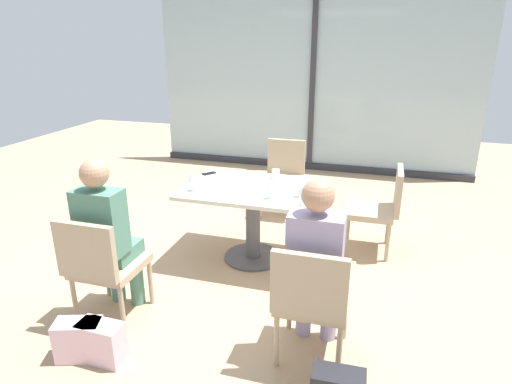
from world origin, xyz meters
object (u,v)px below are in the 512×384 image
at_px(handbag_0, 79,340).
at_px(handbag_2, 102,342).
at_px(chair_far_right, 380,205).
at_px(wine_glass_3, 192,177).
at_px(wine_glass_1, 300,183).
at_px(chair_front_right, 312,297).
at_px(dining_table_main, 253,206).
at_px(wine_glass_2, 270,184).
at_px(chair_near_window, 283,173).
at_px(person_front_left, 107,231).
at_px(cell_phone_on_table, 209,173).
at_px(wine_glass_0, 302,191).
at_px(coffee_cup, 276,174).
at_px(person_front_right, 316,260).
at_px(chair_front_left, 102,263).

bearing_deg(handbag_0, handbag_2, -10.02).
bearing_deg(chair_far_right, wine_glass_3, -155.66).
bearing_deg(wine_glass_1, chair_front_right, -74.94).
bearing_deg(dining_table_main, wine_glass_2, -46.47).
height_order(chair_near_window, person_front_left, person_front_left).
bearing_deg(cell_phone_on_table, wine_glass_0, 8.67).
xyz_separation_m(cell_phone_on_table, handbag_0, (-0.16, -1.94, -0.59)).
bearing_deg(wine_glass_3, handbag_2, -92.44).
xyz_separation_m(wine_glass_2, coffee_cup, (-0.09, 0.56, -0.09)).
xyz_separation_m(chair_far_right, person_front_right, (-0.38, -1.65, 0.20)).
relative_size(wine_glass_1, handbag_0, 0.62).
height_order(dining_table_main, chair_front_right, chair_front_right).
height_order(dining_table_main, handbag_2, dining_table_main).
distance_m(chair_far_right, cell_phone_on_table, 1.73).
bearing_deg(cell_phone_on_table, chair_near_window, 99.15).
xyz_separation_m(chair_front_right, wine_glass_3, (-1.26, 1.01, 0.37)).
relative_size(wine_glass_3, cell_phone_on_table, 1.28).
relative_size(wine_glass_2, handbag_0, 0.62).
xyz_separation_m(wine_glass_1, coffee_cup, (-0.33, 0.45, -0.09)).
xyz_separation_m(chair_front_right, coffee_cup, (-0.63, 1.58, 0.28)).
bearing_deg(dining_table_main, chair_front_right, -58.63).
xyz_separation_m(dining_table_main, wine_glass_3, (-0.49, -0.24, 0.32)).
distance_m(wine_glass_1, wine_glass_3, 0.96).
bearing_deg(wine_glass_3, chair_front_right, -38.83).
height_order(chair_far_right, cell_phone_on_table, chair_far_right).
bearing_deg(wine_glass_1, person_front_left, -140.22).
bearing_deg(wine_glass_3, dining_table_main, 26.37).
height_order(chair_front_left, cell_phone_on_table, chair_front_left).
xyz_separation_m(wine_glass_1, handbag_0, (-1.17, -1.53, -0.72)).
relative_size(chair_front_right, handbag_0, 2.90).
height_order(chair_front_left, wine_glass_3, wine_glass_3).
bearing_deg(wine_glass_1, handbag_0, -127.36).
height_order(wine_glass_0, handbag_0, wine_glass_0).
xyz_separation_m(handbag_0, handbag_2, (0.16, 0.02, 0.00)).
bearing_deg(chair_far_right, chair_front_left, -137.46).
relative_size(chair_near_window, coffee_cup, 9.67).
bearing_deg(wine_glass_3, wine_glass_1, 7.08).
height_order(dining_table_main, chair_front_left, chair_front_left).
bearing_deg(person_front_right, chair_front_left, -175.93).
relative_size(person_front_left, wine_glass_2, 6.81).
bearing_deg(dining_table_main, wine_glass_3, -153.63).
height_order(chair_front_right, wine_glass_1, wine_glass_1).
xyz_separation_m(chair_far_right, handbag_2, (-1.70, -2.13, -0.36)).
height_order(chair_far_right, person_front_left, person_front_left).
bearing_deg(chair_front_left, wine_glass_1, 42.65).
height_order(chair_near_window, person_front_right, person_front_right).
distance_m(dining_table_main, chair_far_right, 1.25).
bearing_deg(chair_front_right, coffee_cup, 111.80).
relative_size(chair_far_right, wine_glass_0, 4.70).
relative_size(chair_near_window, handbag_0, 2.90).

